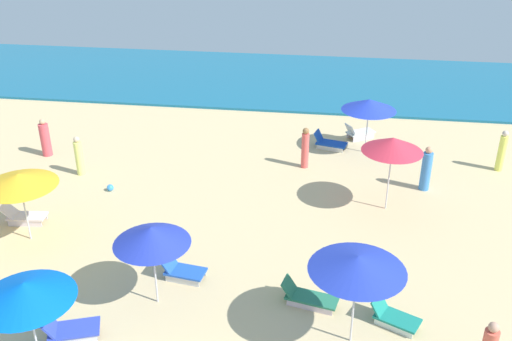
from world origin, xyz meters
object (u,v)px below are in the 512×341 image
at_px(umbrella_0, 19,180).
at_px(beachgoer_0, 45,139).
at_px(lounge_chair_0_0, 23,216).
at_px(umbrella_3, 151,235).
at_px(beachgoer_2, 79,157).
at_px(lounge_chair_2_0, 308,297).
at_px(umbrella_5, 25,291).
at_px(lounge_chair_5_0, 69,329).
at_px(beachgoer_6, 426,170).
at_px(lounge_chair_3_0, 182,270).
at_px(umbrella_4, 393,144).
at_px(umbrella_1, 369,105).
at_px(lounge_chair_1_1, 329,143).
at_px(lounge_chair_2_1, 394,317).
at_px(umbrella_2, 358,263).
at_px(beach_ball_1, 110,188).
at_px(beachgoer_1, 502,151).
at_px(beachgoer_7, 305,148).
at_px(lounge_chair_1_0, 359,133).

distance_m(umbrella_0, beachgoer_0, 6.61).
xyz_separation_m(lounge_chair_0_0, umbrella_3, (5.58, -3.30, 1.87)).
xyz_separation_m(umbrella_3, beachgoer_2, (-5.16, 6.96, -1.37)).
bearing_deg(umbrella_0, lounge_chair_2_0, -12.19).
distance_m(umbrella_5, lounge_chair_5_0, 1.94).
height_order(beachgoer_2, beachgoer_6, beachgoer_6).
bearing_deg(lounge_chair_3_0, lounge_chair_0_0, 78.13).
xyz_separation_m(umbrella_4, lounge_chair_5_0, (-8.10, -7.61, -2.13)).
height_order(umbrella_1, lounge_chair_3_0, umbrella_1).
bearing_deg(lounge_chair_1_1, lounge_chair_5_0, 168.65).
xyz_separation_m(lounge_chair_2_1, beachgoer_0, (-13.49, 8.42, 0.51)).
bearing_deg(umbrella_2, umbrella_3, 171.59).
xyz_separation_m(umbrella_0, lounge_chair_3_0, (5.29, -1.30, -1.85)).
height_order(lounge_chair_0_0, umbrella_5, umbrella_5).
bearing_deg(umbrella_2, umbrella_5, -167.01).
distance_m(lounge_chair_0_0, umbrella_2, 11.65).
xyz_separation_m(lounge_chair_3_0, beach_ball_1, (-3.95, 4.71, -0.13)).
bearing_deg(beachgoer_2, umbrella_0, 87.58).
relative_size(lounge_chair_2_0, beachgoer_0, 0.99).
height_order(lounge_chair_2_1, beachgoer_1, beachgoer_1).
height_order(umbrella_0, lounge_chair_2_1, umbrella_0).
bearing_deg(umbrella_5, umbrella_2, 12.99).
xyz_separation_m(lounge_chair_0_0, beachgoer_7, (8.96, 5.50, 0.57)).
bearing_deg(lounge_chair_1_1, beachgoer_7, 169.90).
height_order(lounge_chair_2_1, beachgoer_0, beachgoer_0).
relative_size(lounge_chair_5_0, beachgoer_6, 0.87).
relative_size(lounge_chair_3_0, beachgoer_7, 0.78).
bearing_deg(beachgoer_0, lounge_chair_2_1, -12.82).
height_order(umbrella_3, lounge_chair_3_0, umbrella_3).
bearing_deg(beach_ball_1, beachgoer_2, 144.68).
relative_size(umbrella_1, lounge_chair_5_0, 1.57).
xyz_separation_m(umbrella_0, beachgoer_2, (-0.27, 4.55, -1.36)).
distance_m(lounge_chair_1_0, beachgoer_7, 3.91).
bearing_deg(umbrella_3, umbrella_5, -131.28).
height_order(umbrella_0, beachgoer_1, umbrella_0).
bearing_deg(lounge_chair_5_0, lounge_chair_2_0, -89.09).
xyz_separation_m(umbrella_0, beach_ball_1, (1.34, 3.41, -1.98)).
bearing_deg(beachgoer_2, lounge_chair_1_0, -160.52).
relative_size(beachgoer_6, beachgoer_7, 1.02).
bearing_deg(lounge_chair_1_0, lounge_chair_1_1, 100.75).
xyz_separation_m(lounge_chair_1_0, beachgoer_7, (-2.18, -3.21, 0.54)).
xyz_separation_m(beachgoer_2, beachgoer_7, (8.54, 1.85, 0.06)).
bearing_deg(beachgoer_7, umbrella_0, -42.45).
relative_size(umbrella_1, umbrella_2, 0.93).
bearing_deg(umbrella_2, beachgoer_1, 60.74).
height_order(lounge_chair_3_0, beachgoer_6, beachgoer_6).
bearing_deg(umbrella_1, beachgoer_0, -170.55).
relative_size(lounge_chair_0_0, lounge_chair_1_0, 1.04).
bearing_deg(lounge_chair_2_0, umbrella_2, -125.42).
height_order(lounge_chair_3_0, beachgoer_2, beachgoer_2).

